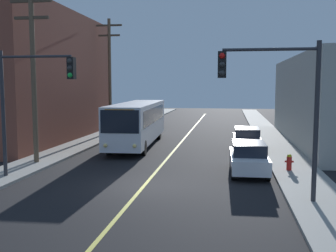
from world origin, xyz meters
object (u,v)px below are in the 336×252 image
at_px(fire_hydrant, 289,162).
at_px(parked_car_silver, 247,139).
at_px(parked_car_white, 249,157).
at_px(traffic_signal_left_corner, 32,90).
at_px(utility_pole_near, 33,69).
at_px(utility_pole_mid, 110,71).
at_px(city_bus, 138,121).
at_px(traffic_signal_right_corner, 275,91).

bearing_deg(fire_hydrant, parked_car_silver, 106.24).
height_order(parked_car_white, traffic_signal_left_corner, traffic_signal_left_corner).
bearing_deg(utility_pole_near, utility_pole_mid, 90.36).
bearing_deg(utility_pole_near, parked_car_white, -2.30).
relative_size(parked_car_silver, traffic_signal_left_corner, 0.74).
bearing_deg(parked_car_white, utility_pole_mid, 128.64).
xyz_separation_m(utility_pole_near, utility_pole_mid, (-0.09, 14.50, 0.43)).
distance_m(utility_pole_near, traffic_signal_left_corner, 3.99).
distance_m(city_bus, traffic_signal_left_corner, 11.81).
height_order(city_bus, utility_pole_near, utility_pole_near).
distance_m(utility_pole_near, utility_pole_mid, 14.51).
height_order(traffic_signal_left_corner, traffic_signal_right_corner, same).
relative_size(city_bus, utility_pole_mid, 1.18).
height_order(parked_car_silver, fire_hydrant, parked_car_silver).
xyz_separation_m(city_bus, traffic_signal_right_corner, (8.42, -13.36, 2.49)).
bearing_deg(parked_car_white, parked_car_silver, 88.29).
xyz_separation_m(parked_car_silver, utility_pole_mid, (-12.18, 8.05, 5.02)).
bearing_deg(fire_hydrant, traffic_signal_left_corner, -164.42).
xyz_separation_m(parked_car_silver, traffic_signal_left_corner, (-10.38, -9.87, 3.46)).
relative_size(traffic_signal_right_corner, fire_hydrant, 7.14).
xyz_separation_m(parked_car_silver, fire_hydrant, (1.88, -6.45, -0.26)).
xyz_separation_m(utility_pole_near, traffic_signal_right_corner, (12.53, -5.49, -1.13)).
bearing_deg(traffic_signal_right_corner, utility_pole_near, 156.33).
xyz_separation_m(parked_car_white, utility_pole_near, (-11.88, 0.48, 4.59)).
bearing_deg(parked_car_silver, traffic_signal_left_corner, -136.45).
bearing_deg(fire_hydrant, utility_pole_near, 180.00).
bearing_deg(utility_pole_mid, utility_pole_near, -89.64).
height_order(parked_car_white, utility_pole_mid, utility_pole_mid).
bearing_deg(parked_car_white, traffic_signal_right_corner, -82.66).
relative_size(city_bus, parked_car_silver, 2.77).
height_order(traffic_signal_right_corner, fire_hydrant, traffic_signal_right_corner).
height_order(utility_pole_near, utility_pole_mid, utility_pole_mid).
relative_size(parked_car_white, traffic_signal_left_corner, 0.74).
relative_size(parked_car_silver, traffic_signal_right_corner, 0.74).
distance_m(utility_pole_near, traffic_signal_right_corner, 13.73).
bearing_deg(traffic_signal_right_corner, parked_car_silver, 92.11).
relative_size(traffic_signal_left_corner, traffic_signal_right_corner, 1.00).
height_order(parked_car_white, traffic_signal_right_corner, traffic_signal_right_corner).
bearing_deg(traffic_signal_right_corner, fire_hydrant, 75.32).
bearing_deg(traffic_signal_right_corner, parked_car_white, 97.34).
bearing_deg(traffic_signal_left_corner, city_bus, 78.01).
bearing_deg(city_bus, utility_pole_mid, 122.34).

